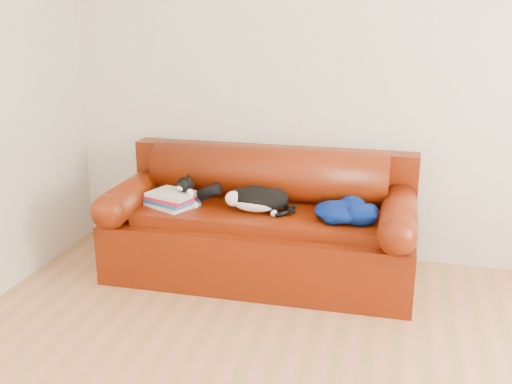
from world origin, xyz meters
TOP-DOWN VIEW (x-y plane):
  - room_shell at (0.12, 0.02)m, footprint 4.52×4.02m
  - sofa_base at (-0.65, 1.49)m, footprint 2.10×0.90m
  - sofa_back at (-0.65, 1.74)m, footprint 2.10×1.01m
  - book_stack at (-1.27, 1.39)m, footprint 0.42×0.38m
  - cat at (-0.66, 1.42)m, footprint 0.60×0.28m
  - blanket at (-0.07, 1.39)m, footprint 0.45×0.41m

SIDE VIEW (x-z plane):
  - sofa_base at x=-0.65m, z-range -0.01..0.49m
  - sofa_back at x=-0.65m, z-range 0.10..0.98m
  - book_stack at x=-1.27m, z-range 0.50..0.60m
  - blanket at x=-0.07m, z-range 0.49..0.63m
  - cat at x=-0.66m, z-range 0.47..0.69m
  - room_shell at x=0.12m, z-range 0.36..2.97m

